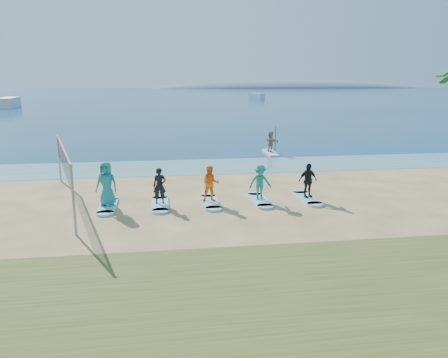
{
  "coord_description": "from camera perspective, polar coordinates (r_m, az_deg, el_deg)",
  "views": [
    {
      "loc": [
        -2.96,
        -16.0,
        5.2
      ],
      "look_at": [
        -0.26,
        2.0,
        1.1
      ],
      "focal_mm": 35.0,
      "sensor_mm": 36.0,
      "label": 1
    }
  ],
  "objects": [
    {
      "name": "surfboard_1",
      "position": [
        18.92,
        -8.33,
        -3.26
      ],
      "size": [
        0.7,
        2.2,
        0.09
      ],
      "primitive_type": "cube",
      "color": "#8ED4DD",
      "rests_on": "ground"
    },
    {
      "name": "paddleboarder",
      "position": [
        32.06,
        6.11,
        4.89
      ],
      "size": [
        0.88,
        1.49,
        1.53
      ],
      "primitive_type": "imported",
      "rotation": [
        0.0,
        0.0,
        1.89
      ],
      "color": "tan",
      "rests_on": "paddleboard"
    },
    {
      "name": "shallow_water",
      "position": [
        27.17,
        -2.12,
        1.67
      ],
      "size": [
        600.0,
        600.0,
        0.0
      ],
      "primitive_type": "plane",
      "color": "teal",
      "rests_on": "ground"
    },
    {
      "name": "student_3",
      "position": [
        19.21,
        4.73,
        -0.41
      ],
      "size": [
        1.02,
        0.62,
        1.54
      ],
      "primitive_type": "imported",
      "rotation": [
        0.0,
        0.0,
        0.05
      ],
      "color": "#1A7F72",
      "rests_on": "surfboard_3"
    },
    {
      "name": "surfboard_2",
      "position": [
        19.04,
        -1.74,
        -3.02
      ],
      "size": [
        0.7,
        2.2,
        0.09
      ],
      "primitive_type": "cube",
      "color": "#8ED4DD",
      "rests_on": "ground"
    },
    {
      "name": "boat_offshore_b",
      "position": [
        131.6,
        4.28,
        10.4
      ],
      "size": [
        4.0,
        6.02,
        1.57
      ],
      "primitive_type": "cube",
      "rotation": [
        0.0,
        0.0,
        0.42
      ],
      "color": "silver",
      "rests_on": "ground"
    },
    {
      "name": "ground",
      "position": [
        17.08,
        1.86,
        -5.04
      ],
      "size": [
        600.0,
        600.0,
        0.0
      ],
      "primitive_type": "plane",
      "color": "tan",
      "rests_on": "ground"
    },
    {
      "name": "student_0",
      "position": [
        18.81,
        -15.09,
        -0.61
      ],
      "size": [
        1.03,
        0.81,
        1.85
      ],
      "primitive_type": "imported",
      "rotation": [
        0.0,
        0.0,
        -0.27
      ],
      "color": "teal",
      "rests_on": "surfboard_0"
    },
    {
      "name": "student_4",
      "position": [
        19.81,
        10.89,
        -0.18
      ],
      "size": [
        0.96,
        0.56,
        1.55
      ],
      "primitive_type": "imported",
      "rotation": [
        0.0,
        0.0,
        0.21
      ],
      "color": "black",
      "rests_on": "surfboard_4"
    },
    {
      "name": "volleyball_net",
      "position": [
        19.94,
        -20.22,
        2.4
      ],
      "size": [
        2.37,
        8.8,
        2.5
      ],
      "rotation": [
        0.0,
        0.0,
        0.26
      ],
      "color": "gray",
      "rests_on": "ground"
    },
    {
      "name": "island_ridge",
      "position": [
        330.88,
        8.88,
        11.65
      ],
      "size": [
        220.0,
        56.0,
        18.0
      ],
      "primitive_type": "ellipsoid",
      "color": "slate",
      "rests_on": "ground"
    },
    {
      "name": "student_1",
      "position": [
        18.72,
        -8.41,
        -0.88
      ],
      "size": [
        0.58,
        0.4,
        1.52
      ],
      "primitive_type": "imported",
      "rotation": [
        0.0,
        0.0,
        -0.06
      ],
      "color": "black",
      "rests_on": "surfboard_1"
    },
    {
      "name": "boat_offshore_a",
      "position": [
        96.93,
        -26.21,
        8.34
      ],
      "size": [
        3.13,
        8.98,
        2.0
      ],
      "primitive_type": "cube",
      "rotation": [
        0.0,
        0.0,
        0.07
      ],
      "color": "silver",
      "rests_on": "ground"
    },
    {
      "name": "ocean",
      "position": [
        176.1,
        -7.7,
        10.9
      ],
      "size": [
        600.0,
        600.0,
        0.0
      ],
      "primitive_type": "plane",
      "color": "navy",
      "rests_on": "ground"
    },
    {
      "name": "surfboard_4",
      "position": [
        20.01,
        10.79,
        -2.47
      ],
      "size": [
        0.7,
        2.2,
        0.09
      ],
      "primitive_type": "cube",
      "color": "#8ED4DD",
      "rests_on": "ground"
    },
    {
      "name": "paddleboard",
      "position": [
        32.18,
        6.08,
        3.43
      ],
      "size": [
        0.86,
        3.03,
        0.12
      ],
      "primitive_type": "cube",
      "rotation": [
        0.0,
        0.0,
        -0.05
      ],
      "color": "silver",
      "rests_on": "ground"
    },
    {
      "name": "surfboard_3",
      "position": [
        19.41,
        4.69,
        -2.75
      ],
      "size": [
        0.7,
        2.2,
        0.09
      ],
      "primitive_type": "cube",
      "color": "#8ED4DD",
      "rests_on": "ground"
    },
    {
      "name": "student_2",
      "position": [
        18.84,
        -1.76,
        -0.62
      ],
      "size": [
        0.77,
        0.61,
        1.55
      ],
      "primitive_type": "imported",
      "rotation": [
        0.0,
        0.0,
        -0.04
      ],
      "color": "orange",
      "rests_on": "surfboard_2"
    },
    {
      "name": "surfboard_0",
      "position": [
        19.05,
        -14.93,
        -3.45
      ],
      "size": [
        0.7,
        2.2,
        0.09
      ],
      "primitive_type": "cube",
      "color": "#8ED4DD",
      "rests_on": "ground"
    }
  ]
}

